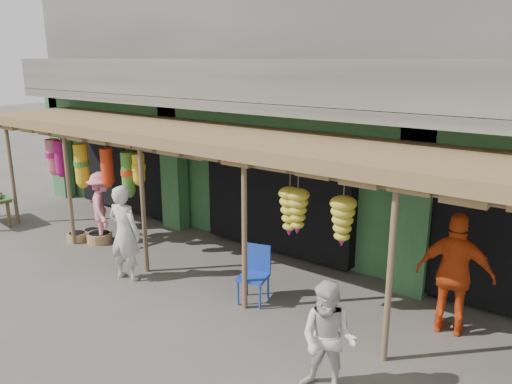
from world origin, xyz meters
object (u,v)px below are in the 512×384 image
Objects in this scene: person_shopper at (103,208)px; person_front at (125,233)px; person_right at (328,340)px; blue_chair at (255,271)px; person_vendor at (455,274)px.

person_front is at bearing -170.57° from person_shopper.
person_front is 4.80m from person_right.
blue_chair is 2.64m from person_front.
blue_chair is 0.59× the size of person_shopper.
person_shopper is at bearing -4.48° from person_vendor.
person_shopper is (-7.50, -0.84, -0.13)m from person_vendor.
person_right is 2.57m from person_vendor.
blue_chair is 0.66× the size of person_right.
person_right is 0.90× the size of person_shopper.
person_vendor is at bearing -173.23° from person_front.
person_vendor is 1.15× the size of person_shopper.
person_front is at bearing 162.68° from person_right.
blue_chair is 4.47m from person_shopper.
person_front is 5.81m from person_vendor.
person_vendor is at bearing 1.95° from blue_chair.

